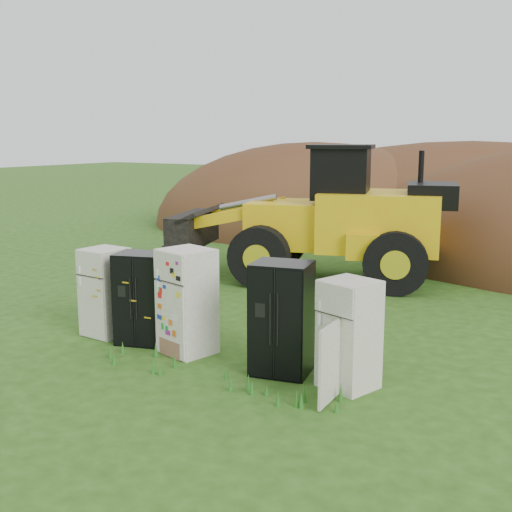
{
  "coord_description": "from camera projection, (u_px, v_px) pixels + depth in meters",
  "views": [
    {
      "loc": [
        6.09,
        -8.57,
        3.75
      ],
      "look_at": [
        -0.43,
        2.0,
        1.41
      ],
      "focal_mm": 45.0,
      "sensor_mm": 36.0,
      "label": 1
    }
  ],
  "objects": [
    {
      "name": "ground",
      "position": [
        216.0,
        357.0,
        11.01
      ],
      "size": [
        120.0,
        120.0,
        0.0
      ],
      "primitive_type": "plane",
      "color": "#284913",
      "rests_on": "ground"
    },
    {
      "name": "fridge_leftmost",
      "position": [
        106.0,
        292.0,
        12.14
      ],
      "size": [
        0.77,
        0.74,
        1.67
      ],
      "primitive_type": null,
      "rotation": [
        0.0,
        0.0,
        -0.05
      ],
      "color": "white",
      "rests_on": "ground"
    },
    {
      "name": "fridge_black_side",
      "position": [
        142.0,
        298.0,
        11.68
      ],
      "size": [
        1.04,
        0.93,
        1.67
      ],
      "primitive_type": null,
      "rotation": [
        0.0,
        0.0,
        0.32
      ],
      "color": "black",
      "rests_on": "ground"
    },
    {
      "name": "fridge_sticker",
      "position": [
        188.0,
        301.0,
        11.12
      ],
      "size": [
        0.98,
        0.94,
        1.84
      ],
      "primitive_type": null,
      "rotation": [
        0.0,
        0.0,
        -0.25
      ],
      "color": "white",
      "rests_on": "ground"
    },
    {
      "name": "fridge_black_right",
      "position": [
        282.0,
        318.0,
        10.15
      ],
      "size": [
        1.04,
        0.93,
        1.8
      ],
      "primitive_type": null,
      "rotation": [
        0.0,
        0.0,
        0.22
      ],
      "color": "black",
      "rests_on": "ground"
    },
    {
      "name": "fridge_open_door",
      "position": [
        349.0,
        334.0,
        9.58
      ],
      "size": [
        0.92,
        0.88,
        1.66
      ],
      "primitive_type": null,
      "rotation": [
        0.0,
        0.0,
        -0.3
      ],
      "color": "white",
      "rests_on": "ground"
    },
    {
      "name": "wheel_loader",
      "position": [
        306.0,
        213.0,
        16.75
      ],
      "size": [
        7.84,
        5.02,
        3.53
      ],
      "primitive_type": null,
      "rotation": [
        0.0,
        0.0,
        0.31
      ],
      "color": "#E3A60F",
      "rests_on": "ground"
    },
    {
      "name": "dirt_mound_left",
      "position": [
        314.0,
        228.0,
        26.5
      ],
      "size": [
        14.29,
        10.72,
        7.0
      ],
      "primitive_type": "ellipsoid",
      "color": "#4E2C19",
      "rests_on": "ground"
    },
    {
      "name": "dirt_mound_back",
      "position": [
        467.0,
        231.0,
        25.67
      ],
      "size": [
        19.47,
        12.98,
        7.1
      ],
      "primitive_type": "ellipsoid",
      "color": "#4E2C19",
      "rests_on": "ground"
    }
  ]
}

